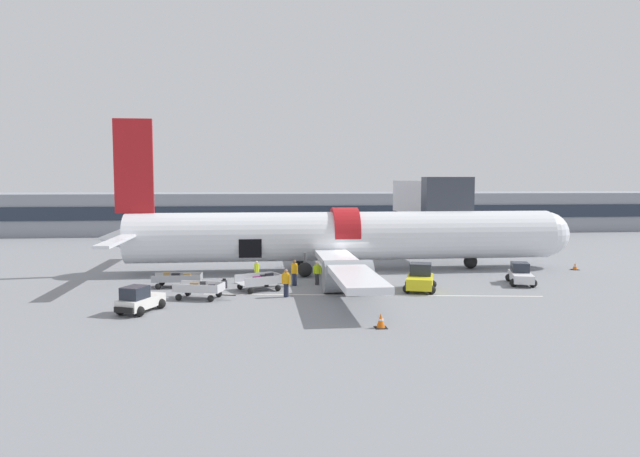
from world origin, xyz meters
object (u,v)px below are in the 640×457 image
(airplane, at_px, (338,237))
(ground_crew_supervisor, at_px, (286,282))
(ground_crew_driver, at_px, (294,272))
(baggage_cart_empty, at_px, (201,291))
(suitcase_on_tarmac_upright, at_px, (224,284))
(baggage_tug_mid, at_px, (139,301))
(ground_crew_loader_b, at_px, (317,273))
(baggage_cart_queued, at_px, (178,280))
(ground_crew_loader_a, at_px, (257,271))
(baggage_tug_lead, at_px, (420,279))
(baggage_cart_loading, at_px, (261,282))
(baggage_tug_rear, at_px, (521,275))

(airplane, bearing_deg, ground_crew_supervisor, -115.45)
(ground_crew_driver, bearing_deg, ground_crew_supervisor, -101.51)
(baggage_cart_empty, xyz_separation_m, suitcase_on_tarmac_upright, (1.22, 3.37, -0.23))
(baggage_cart_empty, distance_m, ground_crew_driver, 7.04)
(baggage_tug_mid, bearing_deg, ground_crew_supervisor, 21.42)
(baggage_cart_empty, bearing_deg, ground_crew_loader_b, 27.44)
(baggage_cart_queued, xyz_separation_m, ground_crew_loader_a, (5.26, 1.08, 0.35))
(baggage_tug_lead, height_order, ground_crew_driver, ground_crew_driver)
(airplane, height_order, baggage_tug_lead, airplane)
(baggage_cart_queued, bearing_deg, ground_crew_loader_a, 11.56)
(baggage_cart_loading, bearing_deg, ground_crew_loader_b, 20.32)
(baggage_cart_loading, distance_m, ground_crew_loader_b, 4.14)
(ground_crew_loader_a, bearing_deg, ground_crew_driver, -29.70)
(baggage_tug_mid, bearing_deg, airplane, 45.36)
(ground_crew_loader_a, xyz_separation_m, ground_crew_driver, (2.56, -1.46, 0.12))
(baggage_tug_rear, relative_size, ground_crew_loader_b, 2.08)
(baggage_cart_empty, relative_size, ground_crew_loader_a, 2.49)
(baggage_cart_queued, xyz_separation_m, ground_crew_supervisor, (7.06, -4.12, 0.45))
(suitcase_on_tarmac_upright, bearing_deg, ground_crew_loader_b, 4.82)
(baggage_cart_queued, relative_size, ground_crew_loader_a, 2.71)
(baggage_tug_lead, relative_size, suitcase_on_tarmac_upright, 5.16)
(airplane, xyz_separation_m, baggage_cart_loading, (-6.18, -7.31, -2.19))
(ground_crew_loader_a, xyz_separation_m, suitcase_on_tarmac_upright, (-2.16, -1.83, -0.54))
(baggage_tug_rear, bearing_deg, airplane, 148.86)
(baggage_cart_queued, relative_size, ground_crew_driver, 2.36)
(ground_crew_driver, bearing_deg, baggage_tug_rear, -3.92)
(ground_crew_loader_b, bearing_deg, baggage_tug_lead, -22.86)
(baggage_cart_empty, relative_size, ground_crew_supervisor, 2.21)
(baggage_tug_rear, distance_m, baggage_cart_loading, 17.94)
(baggage_tug_lead, bearing_deg, suitcase_on_tarmac_upright, 170.22)
(baggage_cart_empty, bearing_deg, ground_crew_loader_a, 56.97)
(baggage_cart_queued, height_order, baggage_cart_empty, baggage_cart_empty)
(airplane, distance_m, suitcase_on_tarmac_upright, 11.00)
(ground_crew_supervisor, relative_size, suitcase_on_tarmac_upright, 2.66)
(airplane, distance_m, baggage_cart_empty, 14.04)
(baggage_cart_queued, height_order, ground_crew_driver, ground_crew_driver)
(baggage_cart_queued, height_order, ground_crew_loader_a, ground_crew_loader_a)
(baggage_tug_mid, relative_size, ground_crew_loader_a, 2.12)
(ground_crew_loader_b, xyz_separation_m, suitcase_on_tarmac_upright, (-6.29, -0.53, -0.57))
(baggage_tug_mid, height_order, baggage_cart_loading, baggage_tug_mid)
(baggage_cart_loading, xyz_separation_m, ground_crew_loader_a, (-0.27, 2.73, 0.29))
(airplane, height_order, baggage_cart_queued, airplane)
(suitcase_on_tarmac_upright, bearing_deg, ground_crew_supervisor, -40.35)
(baggage_cart_loading, distance_m, baggage_cart_queued, 5.77)
(baggage_tug_rear, distance_m, baggage_cart_queued, 23.52)
(ground_crew_loader_b, bearing_deg, airplane, 68.52)
(baggage_tug_rear, distance_m, ground_crew_loader_a, 18.39)
(baggage_tug_mid, xyz_separation_m, baggage_tug_rear, (24.57, 5.86, -0.01))
(baggage_cart_queued, distance_m, ground_crew_driver, 7.85)
(baggage_tug_mid, height_order, baggage_tug_rear, baggage_tug_mid)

